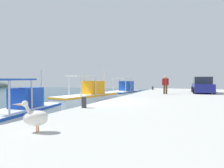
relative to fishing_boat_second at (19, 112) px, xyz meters
The scene contains 9 objects.
quay_pier 8.40m from the fishing_boat_second, 61.56° to the right, with size 36.00×10.00×0.80m, color #B2B2AD.
fishing_boat_second is the anchor object (origin of this frame).
fishing_boat_third 6.38m from the fishing_boat_second, ahead, with size 6.30×2.74×2.91m.
fishing_boat_fourth 14.33m from the fishing_boat_second, ahead, with size 5.36×2.65×2.70m.
pelican 4.96m from the fishing_boat_second, 127.43° to the right, with size 0.56×0.96×0.82m.
fisherman_standing 12.58m from the fishing_boat_second, 24.77° to the right, with size 0.29×0.58×1.67m.
parked_car 16.58m from the fishing_boat_second, 30.42° to the right, with size 4.21×2.09×1.57m.
mooring_bollard_third 3.13m from the fishing_boat_second, 66.34° to the right, with size 0.24×0.24×0.51m, color #333338.
mooring_bollard_fourth 18.07m from the fishing_boat_second, ahead, with size 0.22×0.22×0.42m, color #333338.
Camera 1 is at (-10.98, -5.35, 2.19)m, focal length 31.97 mm.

